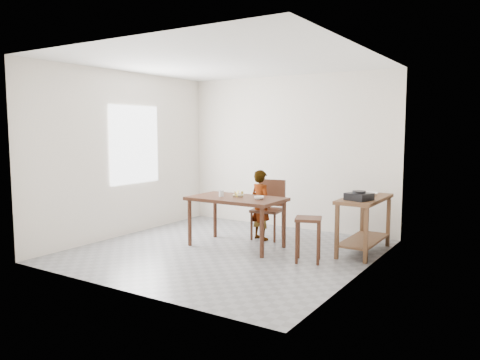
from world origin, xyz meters
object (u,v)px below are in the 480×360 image
Objects in this scene: dining_chair at (267,210)px; child at (261,205)px; dining_table at (236,222)px; stool at (308,240)px; prep_counter at (364,225)px.

child is at bearing -132.50° from dining_chair.
child is (0.08, 0.60, 0.18)m from dining_table.
dining_table is 1.26m from stool.
child reaches higher than prep_counter.
prep_counter is (1.72, 0.70, 0.03)m from dining_table.
dining_table is 1.25× the size of child.
stool is (-0.48, -0.87, -0.10)m from prep_counter.
child is 0.15m from dining_chair.
dining_chair is 1.41m from stool.
dining_table is 1.86m from prep_counter.
prep_counter is 1.28× the size of dining_chair.
child reaches higher than stool.
dining_chair is (-1.58, -0.00, 0.07)m from prep_counter.
child is at bearing 146.73° from stool.
stool is at bearing 166.00° from child.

